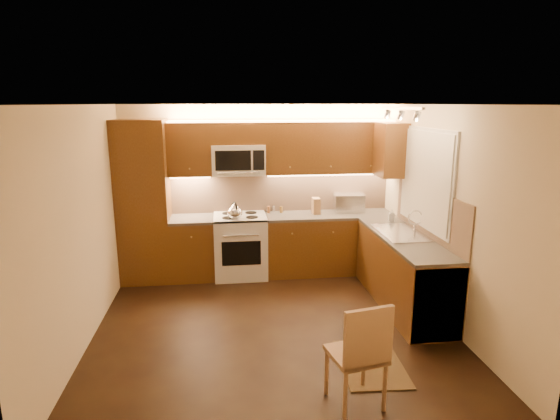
{
  "coord_description": "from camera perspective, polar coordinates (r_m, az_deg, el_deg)",
  "views": [
    {
      "loc": [
        -0.52,
        -4.81,
        2.51
      ],
      "look_at": [
        0.15,
        0.55,
        1.25
      ],
      "focal_mm": 29.34,
      "sensor_mm": 36.0,
      "label": 1
    }
  ],
  "objects": [
    {
      "name": "floor",
      "position": [
        5.45,
        -0.88,
        -14.3
      ],
      "size": [
        4.0,
        4.0,
        0.01
      ],
      "primitive_type": "cube",
      "color": "black",
      "rests_on": "ground"
    },
    {
      "name": "ceiling",
      "position": [
        4.84,
        -0.99,
        13.01
      ],
      "size": [
        4.0,
        4.0,
        0.01
      ],
      "primitive_type": "cube",
      "color": "beige",
      "rests_on": "ground"
    },
    {
      "name": "wall_back",
      "position": [
        6.94,
        -2.71,
        2.67
      ],
      "size": [
        4.0,
        0.01,
        2.5
      ],
      "primitive_type": "cube",
      "color": "beige",
      "rests_on": "ground"
    },
    {
      "name": "wall_front",
      "position": [
        3.12,
        3.09,
        -10.71
      ],
      "size": [
        4.0,
        0.01,
        2.5
      ],
      "primitive_type": "cube",
      "color": "beige",
      "rests_on": "ground"
    },
    {
      "name": "wall_left",
      "position": [
        5.19,
        -23.48,
        -2.04
      ],
      "size": [
        0.01,
        4.0,
        2.5
      ],
      "primitive_type": "cube",
      "color": "beige",
      "rests_on": "ground"
    },
    {
      "name": "wall_right",
      "position": [
        5.57,
        19.98,
        -0.74
      ],
      "size": [
        0.01,
        4.0,
        2.5
      ],
      "primitive_type": "cube",
      "color": "beige",
      "rests_on": "ground"
    },
    {
      "name": "pantry",
      "position": [
        6.74,
        -16.61,
        0.95
      ],
      "size": [
        0.7,
        0.6,
        2.3
      ],
      "primitive_type": "cube",
      "color": "#482A0F",
      "rests_on": "floor"
    },
    {
      "name": "base_cab_back_left",
      "position": [
        6.85,
        -10.75,
        -4.78
      ],
      "size": [
        0.62,
        0.6,
        0.86
      ],
      "primitive_type": "cube",
      "color": "#482A0F",
      "rests_on": "floor"
    },
    {
      "name": "counter_back_left",
      "position": [
        6.73,
        -10.91,
        -1.13
      ],
      "size": [
        0.62,
        0.6,
        0.04
      ],
      "primitive_type": "cube",
      "color": "#363331",
      "rests_on": "base_cab_back_left"
    },
    {
      "name": "base_cab_back_right",
      "position": [
        7.01,
        6.09,
        -4.21
      ],
      "size": [
        1.92,
        0.6,
        0.86
      ],
      "primitive_type": "cube",
      "color": "#482A0F",
      "rests_on": "floor"
    },
    {
      "name": "counter_back_right",
      "position": [
        6.89,
        6.18,
        -0.63
      ],
      "size": [
        1.92,
        0.6,
        0.04
      ],
      "primitive_type": "cube",
      "color": "#363331",
      "rests_on": "base_cab_back_right"
    },
    {
      "name": "base_cab_right",
      "position": [
        6.03,
        15.09,
        -7.52
      ],
      "size": [
        0.6,
        2.0,
        0.86
      ],
      "primitive_type": "cube",
      "color": "#482A0F",
      "rests_on": "floor"
    },
    {
      "name": "counter_right",
      "position": [
        5.89,
        15.35,
        -3.41
      ],
      "size": [
        0.6,
        2.0,
        0.04
      ],
      "primitive_type": "cube",
      "color": "#363331",
      "rests_on": "base_cab_right"
    },
    {
      "name": "dishwasher",
      "position": [
        5.44,
        17.87,
        -10.03
      ],
      "size": [
        0.58,
        0.6,
        0.84
      ],
      "primitive_type": "cube",
      "color": "silver",
      "rests_on": "floor"
    },
    {
      "name": "backsplash_back",
      "position": [
        6.98,
        0.17,
        2.32
      ],
      "size": [
        3.3,
        0.02,
        0.6
      ],
      "primitive_type": "cube",
      "color": "tan",
      "rests_on": "wall_back"
    },
    {
      "name": "backsplash_right",
      "position": [
        5.93,
        18.13,
        -0.3
      ],
      "size": [
        0.02,
        2.0,
        0.6
      ],
      "primitive_type": "cube",
      "color": "tan",
      "rests_on": "wall_right"
    },
    {
      "name": "upper_cab_back_left",
      "position": [
        6.68,
        -11.22,
        7.44
      ],
      "size": [
        0.62,
        0.35,
        0.75
      ],
      "primitive_type": "cube",
      "color": "#482A0F",
      "rests_on": "wall_back"
    },
    {
      "name": "upper_cab_back_right",
      "position": [
        6.84,
        6.15,
        7.74
      ],
      "size": [
        1.92,
        0.35,
        0.75
      ],
      "primitive_type": "cube",
      "color": "#482A0F",
      "rests_on": "wall_back"
    },
    {
      "name": "upper_cab_bridge",
      "position": [
        6.65,
        -5.28,
        9.51
      ],
      "size": [
        0.76,
        0.35,
        0.31
      ],
      "primitive_type": "cube",
      "color": "#482A0F",
      "rests_on": "wall_back"
    },
    {
      "name": "upper_cab_right_corner",
      "position": [
        6.66,
        13.63,
        7.31
      ],
      "size": [
        0.35,
        0.5,
        0.75
      ],
      "primitive_type": "cube",
      "color": "#482A0F",
      "rests_on": "wall_right"
    },
    {
      "name": "stove",
      "position": [
        6.8,
        -4.95,
        -4.45
      ],
      "size": [
        0.76,
        0.65,
        0.92
      ],
      "primitive_type": null,
      "color": "silver",
      "rests_on": "floor"
    },
    {
      "name": "microwave",
      "position": [
        6.67,
        -5.21,
        6.28
      ],
      "size": [
        0.76,
        0.38,
        0.44
      ],
      "primitive_type": null,
      "color": "silver",
      "rests_on": "wall_back"
    },
    {
      "name": "window_frame",
      "position": [
        5.98,
        17.76,
        3.76
      ],
      "size": [
        0.03,
        1.44,
        1.24
      ],
      "primitive_type": "cube",
      "color": "silver",
      "rests_on": "wall_right"
    },
    {
      "name": "window_blinds",
      "position": [
        5.97,
        17.59,
        3.76
      ],
      "size": [
        0.02,
        1.36,
        1.16
      ],
      "primitive_type": "cube",
      "color": "silver",
      "rests_on": "wall_right"
    },
    {
      "name": "sink",
      "position": [
        6.0,
        14.87,
        -2.14
      ],
      "size": [
        0.52,
        0.86,
        0.15
      ],
      "primitive_type": null,
      "color": "silver",
      "rests_on": "counter_right"
    },
    {
      "name": "faucet",
      "position": [
        6.05,
        16.5,
        -1.39
      ],
      "size": [
        0.2,
        0.04,
        0.3
      ],
      "primitive_type": null,
      "color": "silver",
      "rests_on": "counter_right"
    },
    {
      "name": "track_light_bar",
      "position": [
        5.6,
        14.9,
        12.2
      ],
      "size": [
        0.04,
        1.2,
        0.03
      ],
      "primitive_type": "cube",
      "color": "silver",
      "rests_on": "ceiling"
    },
    {
      "name": "kettle",
      "position": [
        6.45,
        -5.66,
        -0.05
      ],
      "size": [
        0.28,
        0.28,
        0.25
      ],
      "primitive_type": null,
      "rotation": [
        0.0,
        0.0,
        0.36
      ],
      "color": "silver",
      "rests_on": "stove"
    },
    {
      "name": "toaster_oven",
      "position": [
        7.07,
        8.52,
        0.93
      ],
      "size": [
        0.47,
        0.37,
        0.27
      ],
      "primitive_type": "cube",
      "rotation": [
        0.0,
        0.0,
        -0.08
      ],
      "color": "silver",
      "rests_on": "counter_back_right"
    },
    {
      "name": "knife_block",
      "position": [
        6.85,
        4.52,
        0.53
      ],
      "size": [
        0.11,
        0.17,
        0.24
      ],
      "primitive_type": "cube",
      "rotation": [
        0.0,
        0.0,
        0.0
      ],
      "color": "olive",
      "rests_on": "counter_back_right"
    },
    {
      "name": "spice_jar_a",
      "position": [
        6.96,
        -1.49,
        0.15
      ],
      "size": [
        0.06,
        0.06,
        0.09
      ],
      "primitive_type": "cylinder",
      "rotation": [
        0.0,
        0.0,
        0.32
      ],
      "color": "silver",
      "rests_on": "counter_back_right"
    },
    {
      "name": "spice_jar_b",
      "position": [
        6.88,
        -1.43,
        0.05
      ],
      "size": [
        0.05,
        0.05,
        0.1
      ],
      "primitive_type": "cylinder",
      "rotation": [
        0.0,
        0.0,
        0.1
      ],
      "color": "brown",
      "rests_on": "counter_back_right"
    },
    {
      "name": "spice_jar_c",
      "position": [
        6.97,
        -0.8,
        0.19
      ],
      "size": [
        0.05,
        0.05,
        0.1
      ],
      "primitive_type": "cylinder",
      "rotation": [
        0.0,
        0.0,
        -0.03
      ],
      "color": "silver",
      "rests_on": "counter_back_right"
    },
    {
      "name": "spice_jar_d",
      "position": [
        6.9,
        0.16,
        0.06
      ],
      "size": [
        0.05,
        0.05,
        0.1
      ],
      "primitive_type": "cylinder",
      "rotation": [
        0.0,
        0.0,
        -0.16
      ],
      "color": "olive",
      "rests_on": "counter_back_right"
    },
    {
      "name": "soap_bottle",
      "position": [
        6.59,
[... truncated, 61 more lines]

